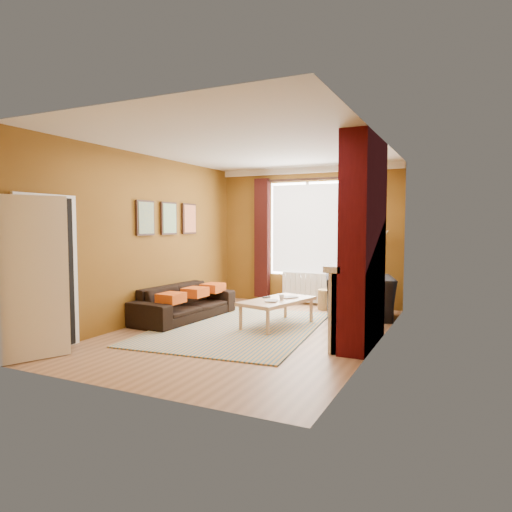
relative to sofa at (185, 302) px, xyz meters
name	(u,v)px	position (x,y,z in m)	size (l,w,h in m)	color
ground	(249,332)	(1.42, -0.37, -0.30)	(5.50, 5.50, 0.00)	#8D6140
room_walls	(294,242)	(2.05, -0.09, 1.08)	(3.82, 5.54, 2.83)	brown
striped_rug	(237,328)	(1.13, -0.23, -0.29)	(2.68, 3.51, 0.02)	teal
sofa	(185,302)	(0.00, 0.00, 0.00)	(2.03, 0.79, 0.59)	black
armchair	(359,298)	(2.72, 1.34, 0.08)	(1.14, 1.00, 0.74)	black
coffee_table	(277,302)	(1.67, 0.17, 0.10)	(0.96, 1.44, 0.44)	tan
wicker_stool	(326,300)	(1.94, 1.93, -0.10)	(0.39, 0.39, 0.39)	olive
floor_lamp	(382,248)	(2.97, 2.03, 0.91)	(0.29, 0.29, 1.53)	black
book_a	(266,301)	(1.57, -0.08, 0.16)	(0.18, 0.24, 0.02)	#999999
book_b	(286,296)	(1.71, 0.45, 0.16)	(0.19, 0.26, 0.02)	#999999
mug	(282,297)	(1.75, 0.15, 0.19)	(0.09, 0.09, 0.08)	#999999
tv_remote	(266,297)	(1.44, 0.24, 0.16)	(0.09, 0.16, 0.02)	#262628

